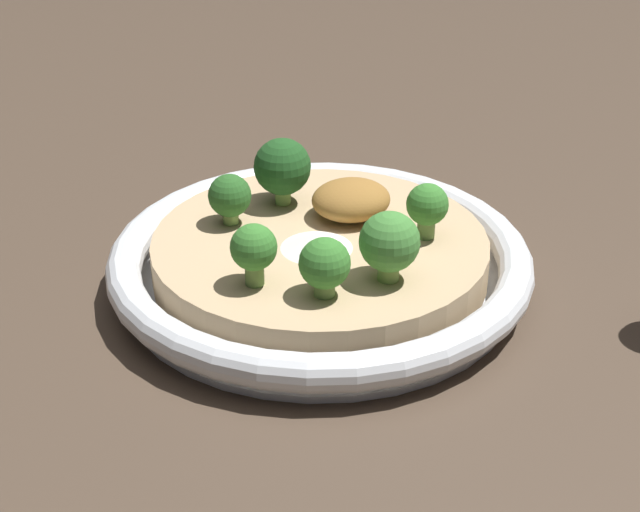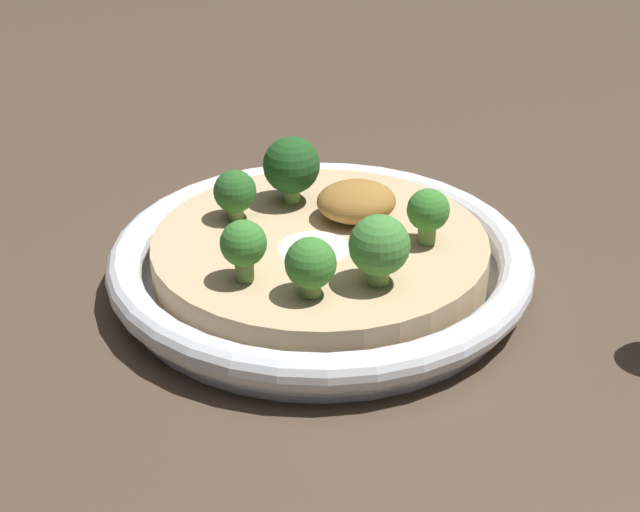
% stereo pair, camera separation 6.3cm
% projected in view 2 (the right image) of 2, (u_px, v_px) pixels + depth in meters
% --- Properties ---
extents(ground_plane, '(6.00, 6.00, 0.00)m').
position_uv_depth(ground_plane, '(320.00, 286.00, 0.64)').
color(ground_plane, '#47382B').
extents(risotto_bowl, '(0.27, 0.27, 0.04)m').
position_uv_depth(risotto_bowl, '(320.00, 261.00, 0.63)').
color(risotto_bowl, silver).
rests_on(risotto_bowl, ground_plane).
extents(cheese_sprinkle, '(0.05, 0.05, 0.01)m').
position_uv_depth(cheese_sprinkle, '(314.00, 241.00, 0.61)').
color(cheese_sprinkle, white).
rests_on(cheese_sprinkle, risotto_bowl).
extents(crispy_onion_garnish, '(0.05, 0.05, 0.02)m').
position_uv_depth(crispy_onion_garnish, '(356.00, 201.00, 0.64)').
color(crispy_onion_garnish, olive).
rests_on(crispy_onion_garnish, risotto_bowl).
extents(broccoli_front_right, '(0.04, 0.04, 0.04)m').
position_uv_depth(broccoli_front_right, '(379.00, 247.00, 0.56)').
color(broccoli_front_right, '#759E4C').
rests_on(broccoli_front_right, risotto_bowl).
extents(broccoli_right, '(0.03, 0.03, 0.04)m').
position_uv_depth(broccoli_right, '(428.00, 212.00, 0.61)').
color(broccoli_right, '#668E47').
rests_on(broccoli_right, risotto_bowl).
extents(broccoli_front_left, '(0.03, 0.03, 0.04)m').
position_uv_depth(broccoli_front_left, '(243.00, 246.00, 0.57)').
color(broccoli_front_left, '#668E47').
rests_on(broccoli_front_left, risotto_bowl).
extents(broccoli_left, '(0.03, 0.03, 0.03)m').
position_uv_depth(broccoli_left, '(235.00, 192.00, 0.64)').
color(broccoli_left, '#759E4C').
rests_on(broccoli_left, risotto_bowl).
extents(broccoli_front, '(0.03, 0.03, 0.04)m').
position_uv_depth(broccoli_front, '(311.00, 265.00, 0.55)').
color(broccoli_front, '#668E47').
rests_on(broccoli_front, risotto_bowl).
extents(broccoli_back, '(0.04, 0.04, 0.05)m').
position_uv_depth(broccoli_back, '(291.00, 166.00, 0.66)').
color(broccoli_back, '#759E4C').
rests_on(broccoli_back, risotto_bowl).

